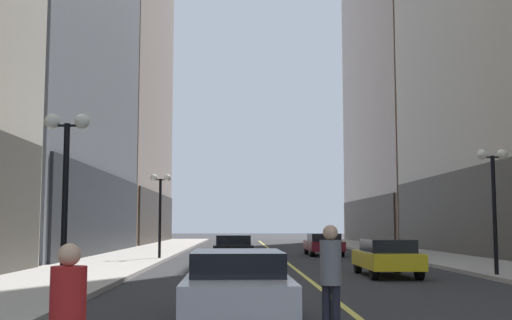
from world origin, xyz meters
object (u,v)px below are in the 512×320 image
car_maroon (323,243)px  street_lamp_left_far (160,197)px  car_yellow (387,256)px  street_lamp_left_near (66,163)px  car_silver (237,283)px  street_lamp_right_mid (493,183)px  pedestrian_in_red_jacket (68,317)px  pedestrian_in_grey_suit (331,273)px  car_black (233,247)px

car_maroon → street_lamp_left_far: bearing=-149.3°
car_yellow → street_lamp_left_near: (-9.31, -7.81, 2.54)m
car_silver → street_lamp_left_near: bearing=146.8°
street_lamp_right_mid → car_silver: bearing=-133.2°
pedestrian_in_red_jacket → street_lamp_right_mid: 18.80m
car_silver → street_lamp_left_near: 5.44m
pedestrian_in_grey_suit → street_lamp_left_far: (-5.49, 22.94, 2.19)m
street_lamp_left_near → pedestrian_in_red_jacket: bearing=-74.5°
pedestrian_in_grey_suit → street_lamp_right_mid: street_lamp_right_mid is taller
car_yellow → pedestrian_in_red_jacket: 17.99m
car_black → street_lamp_left_near: street_lamp_left_near is taller
pedestrian_in_red_jacket → street_lamp_right_mid: street_lamp_right_mid is taller
car_black → pedestrian_in_grey_suit: bearing=-85.6°
car_black → street_lamp_left_far: size_ratio=0.95×
car_yellow → street_lamp_left_far: 14.07m
pedestrian_in_grey_suit → street_lamp_left_near: (-5.49, 4.90, 2.19)m
car_silver → street_lamp_right_mid: bearing=46.8°
car_yellow → car_black: 10.75m
car_black → street_lamp_right_mid: 13.94m
pedestrian_in_red_jacket → street_lamp_left_far: street_lamp_left_far is taller
car_yellow → street_lamp_left_far: bearing=132.3°
car_maroon → street_lamp_left_near: size_ratio=1.08×
car_silver → car_black: (-0.23, 19.67, -0.00)m
car_silver → car_yellow: bearing=63.2°
car_silver → pedestrian_in_red_jacket: pedestrian_in_red_jacket is taller
pedestrian_in_red_jacket → street_lamp_right_mid: (10.36, 15.51, 2.30)m
car_black → street_lamp_right_mid: (9.01, -10.33, 2.54)m
car_yellow → pedestrian_in_red_jacket: (-6.87, -16.63, 0.24)m
street_lamp_left_far → street_lamp_right_mid: (12.80, -11.35, 0.00)m
car_black → pedestrian_in_grey_suit: (1.70, -21.93, 0.35)m
car_maroon → street_lamp_left_near: 25.32m
street_lamp_left_near → street_lamp_right_mid: same height
street_lamp_left_near → street_lamp_right_mid: bearing=27.6°
pedestrian_in_red_jacket → street_lamp_left_near: size_ratio=0.37×
car_silver → street_lamp_left_far: street_lamp_left_far is taller
car_maroon → pedestrian_in_grey_suit: size_ratio=2.63×
car_yellow → car_maroon: same height
car_maroon → street_lamp_right_mid: 17.36m
car_black → car_yellow: bearing=-59.1°
car_silver → car_maroon: same height
pedestrian_in_red_jacket → street_lamp_left_near: 9.43m
car_yellow → street_lamp_left_far: street_lamp_left_far is taller
street_lamp_right_mid → car_yellow: bearing=162.3°
car_silver → pedestrian_in_red_jacket: bearing=-104.4°
car_silver → pedestrian_in_red_jacket: size_ratio=2.79×
pedestrian_in_red_jacket → pedestrian_in_grey_suit: bearing=52.0°
pedestrian_in_red_jacket → pedestrian_in_grey_suit: (3.05, 3.92, 0.11)m
street_lamp_left_far → street_lamp_right_mid: bearing=-41.6°
car_black → street_lamp_right_mid: street_lamp_right_mid is taller
pedestrian_in_grey_suit → street_lamp_left_far: 23.69m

